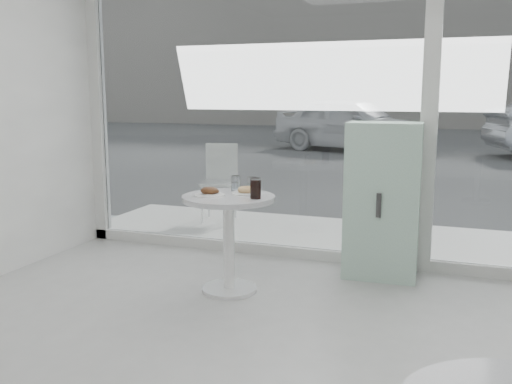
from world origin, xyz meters
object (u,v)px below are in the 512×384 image
at_px(water_tumbler_b, 252,185).
at_px(cola_glass, 256,189).
at_px(water_tumbler_a, 236,184).
at_px(mint_cabinet, 382,201).
at_px(car_white, 352,124).
at_px(main_table, 229,223).
at_px(patio_chair, 220,177).
at_px(plate_fritter, 210,192).
at_px(plate_donut, 247,191).

xyz_separation_m(water_tumbler_b, cola_glass, (0.13, -0.27, 0.02)).
bearing_deg(water_tumbler_a, mint_cabinet, 27.21).
distance_m(car_white, water_tumbler_b, 11.14).
distance_m(main_table, car_white, 11.36).
xyz_separation_m(patio_chair, water_tumbler_a, (0.99, -1.95, 0.26)).
bearing_deg(cola_glass, plate_fritter, -178.59).
bearing_deg(patio_chair, car_white, 79.53).
height_order(patio_chair, car_white, car_white).
xyz_separation_m(patio_chair, car_white, (-0.14, 9.12, 0.17)).
bearing_deg(plate_fritter, water_tumbler_a, 69.80).
bearing_deg(patio_chair, water_tumbler_a, -74.31).
distance_m(main_table, water_tumbler_a, 0.36).
height_order(mint_cabinet, plate_fritter, mint_cabinet).
distance_m(mint_cabinet, plate_fritter, 1.48).
relative_size(main_table, car_white, 0.18).
height_order(main_table, plate_donut, plate_donut).
relative_size(main_table, plate_donut, 3.19).
distance_m(main_table, cola_glass, 0.38).
bearing_deg(cola_glass, water_tumbler_a, 135.23).
relative_size(car_white, plate_donut, 17.78).
height_order(mint_cabinet, water_tumbler_a, mint_cabinet).
relative_size(plate_donut, water_tumbler_a, 1.95).
bearing_deg(plate_fritter, water_tumbler_b, 48.66).
relative_size(patio_chair, car_white, 0.21).
relative_size(mint_cabinet, plate_donut, 5.45).
bearing_deg(water_tumbler_b, main_table, -115.93).
bearing_deg(water_tumbler_a, patio_chair, 117.04).
xyz_separation_m(mint_cabinet, plate_donut, (-0.97, -0.67, 0.13)).
relative_size(mint_cabinet, cola_glass, 8.42).
height_order(patio_chair, water_tumbler_b, patio_chair).
relative_size(patio_chair, plate_fritter, 3.82).
distance_m(car_white, water_tumbler_a, 11.13).
distance_m(main_table, mint_cabinet, 1.34).
bearing_deg(patio_chair, main_table, -76.09).
bearing_deg(patio_chair, cola_glass, -71.65).
xyz_separation_m(plate_fritter, cola_glass, (0.37, 0.01, 0.05)).
bearing_deg(mint_cabinet, plate_fritter, -147.84).
height_order(plate_donut, cola_glass, cola_glass).
height_order(patio_chair, plate_donut, patio_chair).
bearing_deg(car_white, plate_donut, -155.39).
height_order(main_table, car_white, car_white).
height_order(mint_cabinet, patio_chair, mint_cabinet).
height_order(mint_cabinet, cola_glass, mint_cabinet).
xyz_separation_m(plate_donut, cola_glass, (0.14, -0.17, 0.05)).
bearing_deg(patio_chair, plate_fritter, -79.50).
height_order(patio_chair, water_tumbler_a, patio_chair).
distance_m(main_table, plate_donut, 0.29).
relative_size(plate_fritter, cola_glass, 1.52).
xyz_separation_m(main_table, water_tumbler_b, (0.11, 0.22, 0.27)).
relative_size(car_white, plate_fritter, 18.06).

